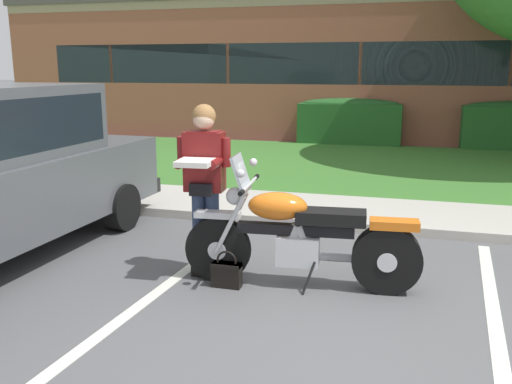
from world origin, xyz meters
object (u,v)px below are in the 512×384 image
(motorcycle, at_px, (309,237))
(brick_building, at_px, (374,67))
(hedge_left, at_px, (350,121))
(handbag, at_px, (227,272))
(rider_person, at_px, (204,176))

(motorcycle, height_order, brick_building, brick_building)
(hedge_left, bearing_deg, handbag, -90.09)
(handbag, height_order, hedge_left, hedge_left)
(motorcycle, relative_size, handbag, 6.23)
(handbag, xyz_separation_m, brick_building, (0.21, 15.37, 1.90))
(rider_person, relative_size, handbag, 4.74)
(brick_building, bearing_deg, hedge_left, -92.15)
(motorcycle, bearing_deg, rider_person, 177.04)
(rider_person, distance_m, handbag, 0.96)
(rider_person, bearing_deg, handbag, -41.31)
(motorcycle, xyz_separation_m, rider_person, (-1.06, 0.05, 0.52))
(rider_person, distance_m, hedge_left, 9.93)
(hedge_left, relative_size, brick_building, 0.12)
(rider_person, height_order, handbag, rider_person)
(rider_person, height_order, brick_building, brick_building)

